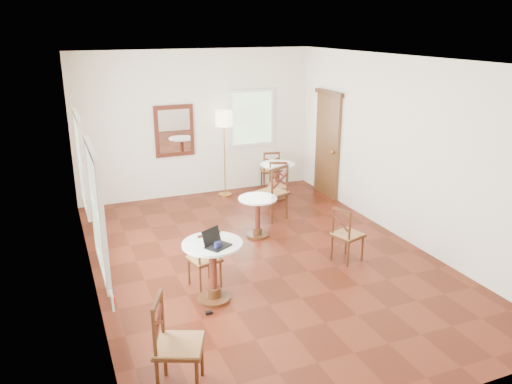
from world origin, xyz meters
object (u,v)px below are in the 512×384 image
cafe_table_mid (258,213)px  navy_mug (217,246)px  chair_near_b (176,345)px  laptop (215,242)px  mouse (213,243)px  chair_back_a (270,170)px  chair_mid_a (273,192)px  chair_back_b (278,185)px  floor_lamp (224,124)px  chair_mid_b (347,234)px  cafe_table_back (277,177)px  chair_near_a (205,259)px  cafe_table_near (213,265)px  power_adapter (209,313)px  water_glass (220,244)px

cafe_table_mid → navy_mug: 2.42m
chair_near_b → laptop: 1.67m
chair_near_b → mouse: chair_near_b is taller
cafe_table_mid → chair_back_a: chair_back_a is taller
chair_mid_a → chair_back_b: 0.76m
floor_lamp → chair_mid_b: bearing=-79.4°
cafe_table_back → chair_near_a: (-2.47, -3.04, -0.04)m
cafe_table_near → floor_lamp: bearing=69.0°
chair_back_b → chair_near_a: bearing=-106.6°
laptop → mouse: 0.06m
chair_back_a → mouse: chair_back_a is taller
laptop → navy_mug: laptop is taller
chair_mid_a → navy_mug: size_ratio=9.03×
cafe_table_mid → cafe_table_back: cafe_table_back is taller
cafe_table_near → chair_near_b: bearing=-119.5°
cafe_table_back → chair_near_b: 5.95m
chair_near_b → laptop: (0.86, 1.39, 0.37)m
chair_back_a → power_adapter: size_ratio=9.96×
chair_near_a → navy_mug: navy_mug is taller
chair_near_a → chair_mid_b: size_ratio=0.98×
laptop → navy_mug: (-0.00, -0.10, -0.01)m
chair_mid_b → floor_lamp: bearing=-6.3°
navy_mug → power_adapter: 0.87m
chair_near_a → mouse: size_ratio=8.16×
floor_lamp → water_glass: floor_lamp is taller
chair_mid_a → chair_back_a: chair_mid_a is taller
cafe_table_near → laptop: laptop is taller
water_glass → power_adapter: 0.89m
chair_near_a → power_adapter: 0.82m
cafe_table_back → chair_back_b: (-0.17, -0.40, -0.03)m
navy_mug → water_glass: navy_mug is taller
chair_mid_b → chair_mid_a: bearing=-8.0°
cafe_table_near → cafe_table_mid: bearing=52.5°
cafe_table_back → laptop: (-2.48, -3.54, 0.41)m
power_adapter → cafe_table_mid: bearing=53.7°
cafe_table_back → chair_back_a: bearing=78.8°
chair_near_a → laptop: bearing=76.7°
chair_mid_a → water_glass: bearing=32.3°
cafe_table_mid → chair_back_a: size_ratio=0.80×
floor_lamp → power_adapter: (-1.71, -4.35, -1.50)m
chair_mid_b → power_adapter: 2.53m
chair_near_a → water_glass: (0.04, -0.55, 0.44)m
cafe_table_near → cafe_table_back: 4.23m
laptop → power_adapter: laptop is taller
chair_back_a → chair_back_b: 1.11m
laptop → floor_lamp: bearing=39.1°
chair_near_a → floor_lamp: floor_lamp is taller
chair_near_b → navy_mug: bearing=-10.2°
mouse → floor_lamp: bearing=74.5°
chair_back_a → mouse: 4.94m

